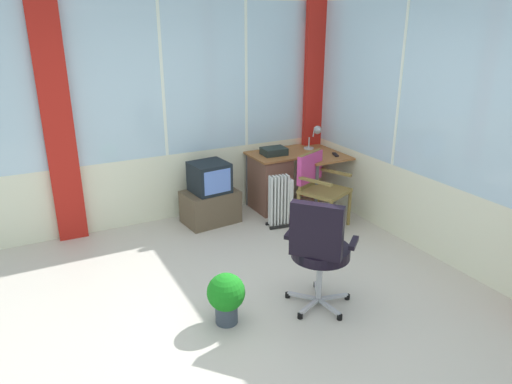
{
  "coord_description": "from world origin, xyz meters",
  "views": [
    {
      "loc": [
        -1.6,
        -3.09,
        2.38
      ],
      "look_at": [
        0.36,
        0.69,
        0.81
      ],
      "focal_mm": 33.51,
      "sensor_mm": 36.0,
      "label": 1
    }
  ],
  "objects_px": {
    "paper_tray": "(274,151)",
    "potted_plant": "(226,296)",
    "tv_on_stand": "(210,196)",
    "tv_remote": "(335,155)",
    "wooden_armchair": "(316,180)",
    "desk_lamp": "(316,134)",
    "space_heater": "(281,201)",
    "office_chair": "(319,246)",
    "desk": "(273,180)"
  },
  "relations": [
    {
      "from": "desk_lamp",
      "to": "space_heater",
      "type": "distance_m",
      "value": 1.13
    },
    {
      "from": "paper_tray",
      "to": "potted_plant",
      "type": "bearing_deg",
      "value": -128.07
    },
    {
      "from": "desk_lamp",
      "to": "potted_plant",
      "type": "bearing_deg",
      "value": -137.9
    },
    {
      "from": "paper_tray",
      "to": "office_chair",
      "type": "xyz_separation_m",
      "value": [
        -0.8,
        -2.17,
        -0.18
      ]
    },
    {
      "from": "tv_remote",
      "to": "space_heater",
      "type": "height_order",
      "value": "tv_remote"
    },
    {
      "from": "tv_on_stand",
      "to": "potted_plant",
      "type": "height_order",
      "value": "tv_on_stand"
    },
    {
      "from": "tv_on_stand",
      "to": "desk_lamp",
      "type": "bearing_deg",
      "value": 0.23
    },
    {
      "from": "tv_on_stand",
      "to": "space_heater",
      "type": "xyz_separation_m",
      "value": [
        0.7,
        -0.49,
        -0.01
      ]
    },
    {
      "from": "desk_lamp",
      "to": "office_chair",
      "type": "xyz_separation_m",
      "value": [
        -1.42,
        -2.15,
        -0.33
      ]
    },
    {
      "from": "paper_tray",
      "to": "wooden_armchair",
      "type": "relative_size",
      "value": 0.34
    },
    {
      "from": "paper_tray",
      "to": "wooden_armchair",
      "type": "distance_m",
      "value": 0.72
    },
    {
      "from": "paper_tray",
      "to": "potted_plant",
      "type": "xyz_separation_m",
      "value": [
        -1.57,
        -2.0,
        -0.53
      ]
    },
    {
      "from": "potted_plant",
      "to": "tv_on_stand",
      "type": "bearing_deg",
      "value": 71.24
    },
    {
      "from": "desk_lamp",
      "to": "tv_remote",
      "type": "bearing_deg",
      "value": -82.92
    },
    {
      "from": "tv_on_stand",
      "to": "potted_plant",
      "type": "distance_m",
      "value": 2.08
    },
    {
      "from": "desk",
      "to": "tv_on_stand",
      "type": "relative_size",
      "value": 1.46
    },
    {
      "from": "tv_on_stand",
      "to": "potted_plant",
      "type": "bearing_deg",
      "value": -108.76
    },
    {
      "from": "tv_remote",
      "to": "paper_tray",
      "type": "relative_size",
      "value": 0.5
    },
    {
      "from": "tv_remote",
      "to": "potted_plant",
      "type": "distance_m",
      "value": 2.8
    },
    {
      "from": "paper_tray",
      "to": "space_heater",
      "type": "xyz_separation_m",
      "value": [
        -0.19,
        -0.52,
        -0.46
      ]
    },
    {
      "from": "desk",
      "to": "tv_remote",
      "type": "relative_size",
      "value": 7.37
    },
    {
      "from": "desk",
      "to": "potted_plant",
      "type": "height_order",
      "value": "desk"
    },
    {
      "from": "desk_lamp",
      "to": "office_chair",
      "type": "distance_m",
      "value": 2.6
    },
    {
      "from": "paper_tray",
      "to": "office_chair",
      "type": "height_order",
      "value": "office_chair"
    },
    {
      "from": "wooden_armchair",
      "to": "space_heater",
      "type": "bearing_deg",
      "value": 161.45
    },
    {
      "from": "tv_remote",
      "to": "space_heater",
      "type": "bearing_deg",
      "value": -151.87
    },
    {
      "from": "office_chair",
      "to": "desk",
      "type": "bearing_deg",
      "value": 70.04
    },
    {
      "from": "wooden_armchair",
      "to": "space_heater",
      "type": "distance_m",
      "value": 0.49
    },
    {
      "from": "desk_lamp",
      "to": "office_chair",
      "type": "height_order",
      "value": "desk_lamp"
    },
    {
      "from": "space_heater",
      "to": "potted_plant",
      "type": "relative_size",
      "value": 1.44
    },
    {
      "from": "tv_remote",
      "to": "office_chair",
      "type": "xyz_separation_m",
      "value": [
        -1.47,
        -1.78,
        -0.14
      ]
    },
    {
      "from": "tv_remote",
      "to": "wooden_armchair",
      "type": "relative_size",
      "value": 0.17
    },
    {
      "from": "paper_tray",
      "to": "potted_plant",
      "type": "relative_size",
      "value": 0.68
    },
    {
      "from": "office_chair",
      "to": "wooden_armchair",
      "type": "bearing_deg",
      "value": 56.38
    },
    {
      "from": "office_chair",
      "to": "tv_on_stand",
      "type": "bearing_deg",
      "value": 92.64
    },
    {
      "from": "office_chair",
      "to": "potted_plant",
      "type": "height_order",
      "value": "office_chair"
    },
    {
      "from": "wooden_armchair",
      "to": "office_chair",
      "type": "distance_m",
      "value": 1.82
    },
    {
      "from": "desk_lamp",
      "to": "space_heater",
      "type": "bearing_deg",
      "value": -148.43
    },
    {
      "from": "wooden_armchair",
      "to": "space_heater",
      "type": "xyz_separation_m",
      "value": [
        -0.4,
        0.14,
        -0.24
      ]
    },
    {
      "from": "wooden_armchair",
      "to": "potted_plant",
      "type": "bearing_deg",
      "value": -142.94
    },
    {
      "from": "space_heater",
      "to": "wooden_armchair",
      "type": "bearing_deg",
      "value": -18.55
    },
    {
      "from": "tv_on_stand",
      "to": "tv_remote",
      "type": "bearing_deg",
      "value": -13.13
    },
    {
      "from": "desk",
      "to": "potted_plant",
      "type": "relative_size",
      "value": 2.5
    },
    {
      "from": "tv_remote",
      "to": "office_chair",
      "type": "bearing_deg",
      "value": -109.89
    },
    {
      "from": "desk_lamp",
      "to": "space_heater",
      "type": "xyz_separation_m",
      "value": [
        -0.82,
        -0.5,
        -0.61
      ]
    },
    {
      "from": "tv_remote",
      "to": "office_chair",
      "type": "height_order",
      "value": "office_chair"
    },
    {
      "from": "office_chair",
      "to": "space_heater",
      "type": "height_order",
      "value": "office_chair"
    },
    {
      "from": "space_heater",
      "to": "potted_plant",
      "type": "bearing_deg",
      "value": -132.93
    },
    {
      "from": "space_heater",
      "to": "tv_remote",
      "type": "bearing_deg",
      "value": 8.56
    },
    {
      "from": "desk_lamp",
      "to": "tv_on_stand",
      "type": "height_order",
      "value": "desk_lamp"
    }
  ]
}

